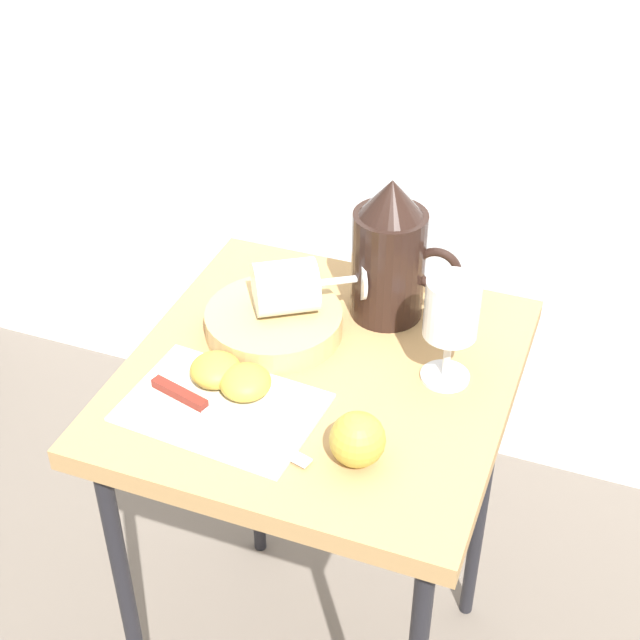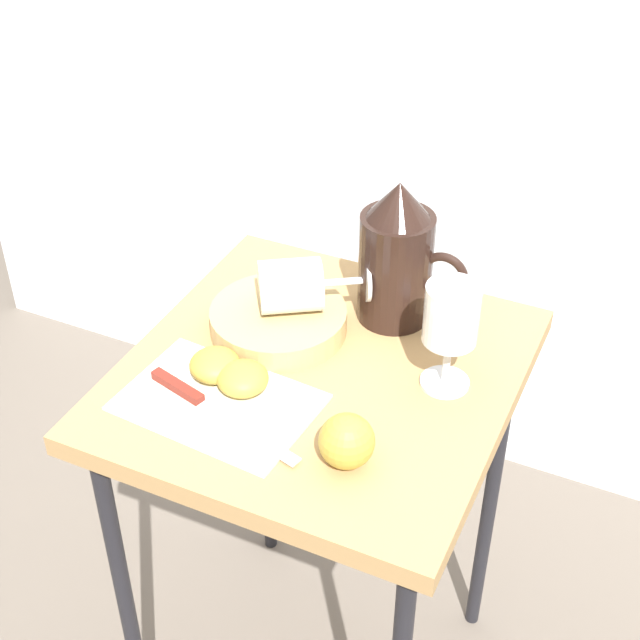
{
  "view_description": "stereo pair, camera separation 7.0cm",
  "coord_description": "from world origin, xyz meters",
  "px_view_note": "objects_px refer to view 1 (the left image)",
  "views": [
    {
      "loc": [
        0.33,
        -0.88,
        1.47
      ],
      "look_at": [
        0.0,
        0.0,
        0.77
      ],
      "focal_mm": 52.35,
      "sensor_mm": 36.0,
      "label": 1
    },
    {
      "loc": [
        0.4,
        -0.86,
        1.47
      ],
      "look_at": [
        0.0,
        0.0,
        0.77
      ],
      "focal_mm": 52.35,
      "sensor_mm": 36.0,
      "label": 2
    }
  ],
  "objects_px": {
    "basket_tray": "(274,322)",
    "apple_whole": "(358,439)",
    "wine_glass_upright": "(451,315)",
    "wine_glass_tipped_near": "(289,287)",
    "pitcher": "(389,262)",
    "table": "(320,409)",
    "apple_half_left": "(216,370)",
    "apple_half_right": "(245,382)",
    "knife": "(205,408)"
  },
  "relations": [
    {
      "from": "basket_tray",
      "to": "apple_half_left",
      "type": "distance_m",
      "value": 0.13
    },
    {
      "from": "apple_half_right",
      "to": "knife",
      "type": "distance_m",
      "value": 0.06
    },
    {
      "from": "pitcher",
      "to": "table",
      "type": "bearing_deg",
      "value": -106.23
    },
    {
      "from": "pitcher",
      "to": "wine_glass_upright",
      "type": "relative_size",
      "value": 1.4
    },
    {
      "from": "basket_tray",
      "to": "apple_whole",
      "type": "distance_m",
      "value": 0.27
    },
    {
      "from": "apple_half_right",
      "to": "apple_half_left",
      "type": "bearing_deg",
      "value": 169.52
    },
    {
      "from": "apple_half_left",
      "to": "knife",
      "type": "bearing_deg",
      "value": -78.06
    },
    {
      "from": "wine_glass_upright",
      "to": "apple_whole",
      "type": "height_order",
      "value": "wine_glass_upright"
    },
    {
      "from": "pitcher",
      "to": "knife",
      "type": "xyz_separation_m",
      "value": [
        -0.15,
        -0.28,
        -0.08
      ]
    },
    {
      "from": "wine_glass_upright",
      "to": "apple_half_left",
      "type": "xyz_separation_m",
      "value": [
        -0.27,
        -0.11,
        -0.08
      ]
    },
    {
      "from": "apple_half_right",
      "to": "pitcher",
      "type": "bearing_deg",
      "value": 64.19
    },
    {
      "from": "wine_glass_upright",
      "to": "table",
      "type": "bearing_deg",
      "value": -165.68
    },
    {
      "from": "table",
      "to": "basket_tray",
      "type": "xyz_separation_m",
      "value": [
        -0.09,
        0.05,
        0.09
      ]
    },
    {
      "from": "wine_glass_upright",
      "to": "apple_half_left",
      "type": "height_order",
      "value": "wine_glass_upright"
    },
    {
      "from": "apple_half_left",
      "to": "apple_half_right",
      "type": "distance_m",
      "value": 0.05
    },
    {
      "from": "pitcher",
      "to": "wine_glass_upright",
      "type": "distance_m",
      "value": 0.16
    },
    {
      "from": "wine_glass_tipped_near",
      "to": "apple_whole",
      "type": "xyz_separation_m",
      "value": [
        0.17,
        -0.21,
        -0.04
      ]
    },
    {
      "from": "table",
      "to": "apple_half_left",
      "type": "distance_m",
      "value": 0.17
    },
    {
      "from": "basket_tray",
      "to": "apple_half_left",
      "type": "height_order",
      "value": "apple_half_left"
    },
    {
      "from": "basket_tray",
      "to": "pitcher",
      "type": "xyz_separation_m",
      "value": [
        0.13,
        0.1,
        0.07
      ]
    },
    {
      "from": "table",
      "to": "apple_half_left",
      "type": "xyz_separation_m",
      "value": [
        -0.11,
        -0.07,
        0.09
      ]
    },
    {
      "from": "apple_half_right",
      "to": "knife",
      "type": "height_order",
      "value": "apple_half_right"
    },
    {
      "from": "pitcher",
      "to": "wine_glass_tipped_near",
      "type": "xyz_separation_m",
      "value": [
        -0.11,
        -0.09,
        -0.01
      ]
    },
    {
      "from": "basket_tray",
      "to": "apple_whole",
      "type": "height_order",
      "value": "apple_whole"
    },
    {
      "from": "wine_glass_upright",
      "to": "knife",
      "type": "distance_m",
      "value": 0.33
    },
    {
      "from": "pitcher",
      "to": "apple_whole",
      "type": "height_order",
      "value": "pitcher"
    },
    {
      "from": "wine_glass_tipped_near",
      "to": "knife",
      "type": "distance_m",
      "value": 0.21
    },
    {
      "from": "wine_glass_tipped_near",
      "to": "pitcher",
      "type": "bearing_deg",
      "value": 37.26
    },
    {
      "from": "apple_half_left",
      "to": "knife",
      "type": "height_order",
      "value": "apple_half_left"
    },
    {
      "from": "basket_tray",
      "to": "pitcher",
      "type": "height_order",
      "value": "pitcher"
    },
    {
      "from": "knife",
      "to": "apple_half_left",
      "type": "bearing_deg",
      "value": 101.94
    },
    {
      "from": "table",
      "to": "apple_half_left",
      "type": "relative_size",
      "value": 10.39
    },
    {
      "from": "pitcher",
      "to": "apple_half_left",
      "type": "bearing_deg",
      "value": -125.07
    },
    {
      "from": "table",
      "to": "pitcher",
      "type": "distance_m",
      "value": 0.22
    },
    {
      "from": "wine_glass_upright",
      "to": "wine_glass_tipped_near",
      "type": "distance_m",
      "value": 0.23
    },
    {
      "from": "wine_glass_upright",
      "to": "apple_whole",
      "type": "distance_m",
      "value": 0.2
    },
    {
      "from": "wine_glass_upright",
      "to": "apple_half_left",
      "type": "bearing_deg",
      "value": -157.23
    },
    {
      "from": "wine_glass_upright",
      "to": "wine_glass_tipped_near",
      "type": "height_order",
      "value": "wine_glass_upright"
    },
    {
      "from": "basket_tray",
      "to": "wine_glass_tipped_near",
      "type": "relative_size",
      "value": 1.17
    },
    {
      "from": "pitcher",
      "to": "knife",
      "type": "bearing_deg",
      "value": -117.5
    },
    {
      "from": "apple_half_left",
      "to": "wine_glass_upright",
      "type": "bearing_deg",
      "value": 22.77
    },
    {
      "from": "apple_half_right",
      "to": "table",
      "type": "bearing_deg",
      "value": 50.02
    },
    {
      "from": "wine_glass_upright",
      "to": "apple_half_left",
      "type": "relative_size",
      "value": 2.27
    },
    {
      "from": "basket_tray",
      "to": "apple_half_left",
      "type": "relative_size",
      "value": 2.85
    },
    {
      "from": "wine_glass_tipped_near",
      "to": "apple_whole",
      "type": "bearing_deg",
      "value": -50.84
    },
    {
      "from": "basket_tray",
      "to": "knife",
      "type": "relative_size",
      "value": 0.79
    },
    {
      "from": "knife",
      "to": "apple_whole",
      "type": "bearing_deg",
      "value": -3.14
    },
    {
      "from": "apple_half_left",
      "to": "apple_half_right",
      "type": "xyz_separation_m",
      "value": [
        0.05,
        -0.01,
        0.0
      ]
    },
    {
      "from": "apple_whole",
      "to": "knife",
      "type": "relative_size",
      "value": 0.28
    },
    {
      "from": "table",
      "to": "basket_tray",
      "type": "relative_size",
      "value": 3.65
    }
  ]
}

